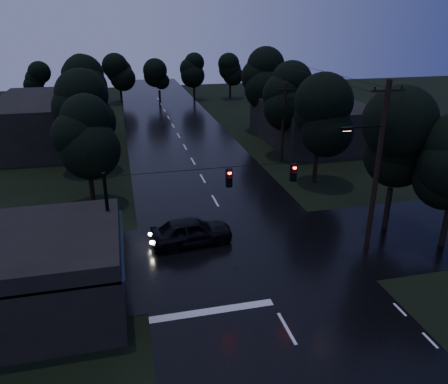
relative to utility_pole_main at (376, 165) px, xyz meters
name	(u,v)px	position (x,y,z in m)	size (l,w,h in m)	color
main_road	(193,161)	(-7.41, 19.00, -5.26)	(12.00, 120.00, 0.02)	black
cross_street	(244,253)	(-7.41, 1.00, -5.26)	(60.00, 9.00, 0.02)	black
building_far_right	(312,122)	(6.59, 23.00, -3.06)	(10.00, 14.00, 4.40)	black
building_far_left	(49,121)	(-21.41, 29.00, -2.76)	(10.00, 16.00, 5.00)	black
utility_pole_main	(376,165)	(0.00, 0.00, 0.00)	(3.50, 0.30, 10.00)	black
utility_pole_far	(283,122)	(0.89, 17.00, -1.38)	(2.00, 0.30, 7.50)	black
anchor_pole_left	(110,228)	(-14.91, 0.00, -2.26)	(0.18, 0.18, 6.00)	black
span_signals	(261,175)	(-6.85, -0.01, -0.01)	(15.00, 0.37, 1.12)	black
tree_corner_near	(398,140)	(2.59, 2.00, 0.74)	(4.48, 4.48, 9.44)	black
tree_left_a	(85,134)	(-16.41, 11.00, -0.02)	(3.92, 3.92, 8.26)	black
tree_left_b	(83,108)	(-17.01, 19.00, 0.36)	(4.20, 4.20, 8.85)	black
tree_left_c	(82,87)	(-17.61, 29.00, 0.74)	(4.48, 4.48, 9.44)	black
tree_right_a	(319,116)	(1.59, 11.00, 0.36)	(4.20, 4.20, 8.85)	black
tree_right_b	(290,95)	(2.19, 19.00, 0.74)	(4.48, 4.48, 9.44)	black
tree_right_c	(263,77)	(2.79, 29.00, 1.11)	(4.76, 4.76, 10.03)	black
car	(192,231)	(-10.24, 2.87, -4.41)	(2.01, 5.00, 1.70)	black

